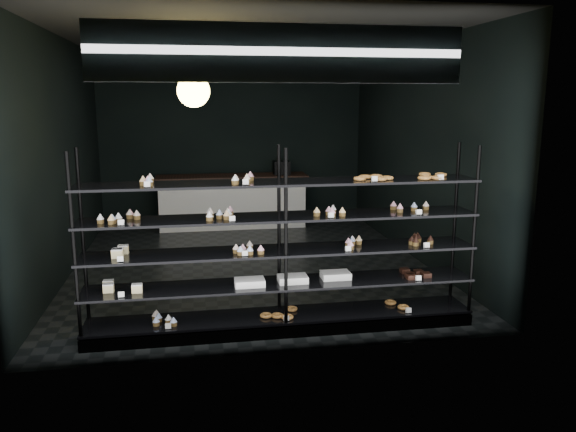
{
  "coord_description": "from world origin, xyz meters",
  "views": [
    {
      "loc": [
        -0.79,
        -7.9,
        2.35
      ],
      "look_at": [
        0.24,
        -1.9,
        1.09
      ],
      "focal_mm": 35.0,
      "sensor_mm": 36.0,
      "label": 1
    }
  ],
  "objects": [
    {
      "name": "room",
      "position": [
        0.0,
        0.0,
        1.6
      ],
      "size": [
        5.01,
        6.01,
        3.2
      ],
      "color": "black",
      "rests_on": "ground"
    },
    {
      "name": "display_shelf",
      "position": [
        0.05,
        -2.45,
        0.63
      ],
      "size": [
        4.0,
        0.5,
        1.91
      ],
      "color": "black",
      "rests_on": "room"
    },
    {
      "name": "signage",
      "position": [
        0.0,
        -2.93,
        2.75
      ],
      "size": [
        3.3,
        0.05,
        0.5
      ],
      "color": "#0D1E42",
      "rests_on": "room"
    },
    {
      "name": "pendant_lamp",
      "position": [
        -0.75,
        -1.55,
        2.45
      ],
      "size": [
        0.36,
        0.36,
        0.91
      ],
      "color": "black",
      "rests_on": "room"
    },
    {
      "name": "service_counter",
      "position": [
        -0.06,
        2.5,
        0.5
      ],
      "size": [
        2.79,
        0.65,
        1.23
      ],
      "color": "white",
      "rests_on": "room"
    }
  ]
}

